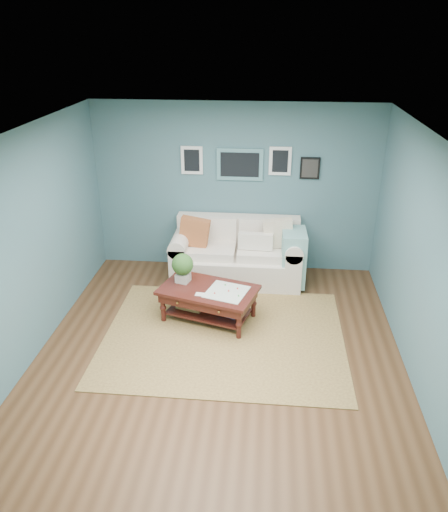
# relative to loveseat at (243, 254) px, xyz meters

# --- Properties ---
(room_shell) EXTENTS (5.00, 5.02, 2.70)m
(room_shell) POSITION_rel_loveseat_xyz_m (-0.15, -1.97, 0.93)
(room_shell) COLOR brown
(room_shell) RESTS_ON ground
(area_rug) EXTENTS (3.12, 2.49, 0.01)m
(area_rug) POSITION_rel_loveseat_xyz_m (-0.14, -1.68, -0.43)
(area_rug) COLOR brown
(area_rug) RESTS_ON ground
(loveseat) EXTENTS (2.07, 0.94, 1.06)m
(loveseat) POSITION_rel_loveseat_xyz_m (0.00, 0.00, 0.00)
(loveseat) COLOR silver
(loveseat) RESTS_ON ground
(coffee_table) EXTENTS (1.44, 1.08, 0.90)m
(coffee_table) POSITION_rel_loveseat_xyz_m (-0.45, -1.24, -0.04)
(coffee_table) COLOR black
(coffee_table) RESTS_ON ground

